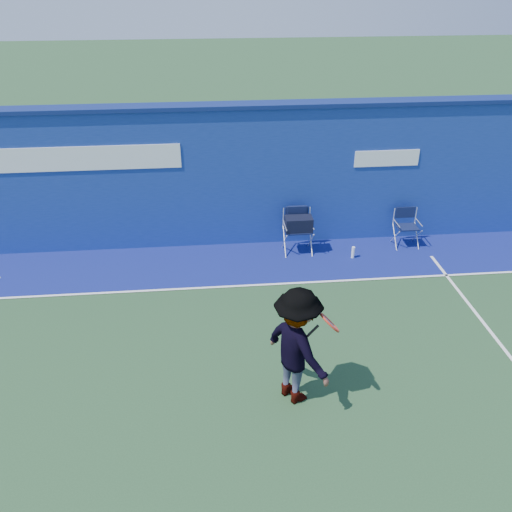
{
  "coord_description": "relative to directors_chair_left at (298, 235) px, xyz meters",
  "views": [
    {
      "loc": [
        -0.24,
        -5.78,
        5.66
      ],
      "look_at": [
        0.57,
        2.6,
        1.0
      ],
      "focal_mm": 38.0,
      "sensor_mm": 36.0,
      "label": 1
    }
  ],
  "objects": [
    {
      "name": "ground",
      "position": [
        -1.66,
        -4.52,
        -0.41
      ],
      "size": [
        80.0,
        80.0,
        0.0
      ],
      "primitive_type": "plane",
      "color": "#244426",
      "rests_on": "ground"
    },
    {
      "name": "out_of_bounds_strip",
      "position": [
        -1.66,
        -0.42,
        -0.41
      ],
      "size": [
        24.0,
        1.8,
        0.01
      ],
      "primitive_type": "cube",
      "color": "navy",
      "rests_on": "ground"
    },
    {
      "name": "directors_chair_left",
      "position": [
        0.0,
        0.0,
        0.0
      ],
      "size": [
        0.58,
        0.53,
        0.97
      ],
      "color": "silver",
      "rests_on": "ground"
    },
    {
      "name": "directors_chair_right",
      "position": [
        2.44,
        0.06,
        -0.15
      ],
      "size": [
        0.5,
        0.45,
        0.84
      ],
      "color": "silver",
      "rests_on": "ground"
    },
    {
      "name": "court_lines",
      "position": [
        -1.66,
        -3.92,
        -0.4
      ],
      "size": [
        24.0,
        12.0,
        0.01
      ],
      "color": "white",
      "rests_on": "out_of_bounds_strip"
    },
    {
      "name": "stadium_wall",
      "position": [
        -1.66,
        0.68,
        1.14
      ],
      "size": [
        24.0,
        0.5,
        3.08
      ],
      "color": "navy",
      "rests_on": "ground"
    },
    {
      "name": "tennis_player",
      "position": [
        -0.76,
        -4.39,
        0.49
      ],
      "size": [
        1.2,
        1.35,
        1.82
      ],
      "color": "#EA4738",
      "rests_on": "ground"
    },
    {
      "name": "water_bottle",
      "position": [
        1.14,
        -0.4,
        -0.28
      ],
      "size": [
        0.07,
        0.07,
        0.26
      ],
      "primitive_type": "cylinder",
      "color": "white",
      "rests_on": "ground"
    }
  ]
}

